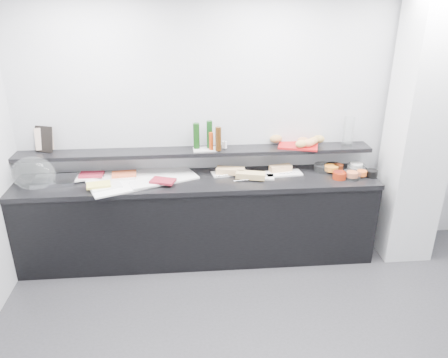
{
  "coord_description": "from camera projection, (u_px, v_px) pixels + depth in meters",
  "views": [
    {
      "loc": [
        -0.77,
        -2.31,
        2.63
      ],
      "look_at": [
        -0.45,
        1.45,
        1.0
      ],
      "focal_mm": 35.0,
      "sensor_mm": 36.0,
      "label": 1
    }
  ],
  "objects": [
    {
      "name": "back_wall",
      "position": [
        263.0,
        126.0,
        4.51
      ],
      "size": [
        5.0,
        0.02,
        2.7
      ],
      "primitive_type": "cube",
      "color": "#B4B6BB",
      "rests_on": "ground"
    },
    {
      "name": "column",
      "position": [
        419.0,
        132.0,
        4.31
      ],
      "size": [
        0.5,
        0.5,
        2.7
      ],
      "primitive_type": "cube",
      "color": "silver",
      "rests_on": "ground"
    },
    {
      "name": "buffet_cabinet",
      "position": [
        198.0,
        221.0,
        4.55
      ],
      "size": [
        3.6,
        0.6,
        0.85
      ],
      "primitive_type": "cube",
      "color": "black",
      "rests_on": "ground"
    },
    {
      "name": "counter_top",
      "position": [
        197.0,
        181.0,
        4.37
      ],
      "size": [
        3.62,
        0.62,
        0.05
      ],
      "primitive_type": "cube",
      "color": "black",
      "rests_on": "buffet_cabinet"
    },
    {
      "name": "wall_shelf",
      "position": [
        196.0,
        152.0,
        4.43
      ],
      "size": [
        3.6,
        0.25,
        0.04
      ],
      "primitive_type": "cube",
      "color": "black",
      "rests_on": "back_wall"
    },
    {
      "name": "cloche_base",
      "position": [
        55.0,
        181.0,
        4.28
      ],
      "size": [
        0.42,
        0.29,
        0.04
      ],
      "primitive_type": "cube",
      "rotation": [
        0.0,
        0.0,
        0.04
      ],
      "color": "silver",
      "rests_on": "counter_top"
    },
    {
      "name": "cloche_dome",
      "position": [
        34.0,
        174.0,
        4.16
      ],
      "size": [
        0.45,
        0.32,
        0.34
      ],
      "primitive_type": "ellipsoid",
      "rotation": [
        0.0,
        0.0,
        -0.11
      ],
      "color": "silver",
      "rests_on": "cloche_base"
    },
    {
      "name": "linen_runner",
      "position": [
        142.0,
        179.0,
        4.35
      ],
      "size": [
        1.15,
        0.86,
        0.01
      ],
      "primitive_type": "cube",
      "rotation": [
        0.0,
        0.0,
        0.4
      ],
      "color": "white",
      "rests_on": "counter_top"
    },
    {
      "name": "platter_meat_a",
      "position": [
        86.0,
        176.0,
        4.38
      ],
      "size": [
        0.39,
        0.32,
        0.01
      ],
      "primitive_type": "cube",
      "rotation": [
        0.0,
        0.0,
        0.33
      ],
      "color": "white",
      "rests_on": "linen_runner"
    },
    {
      "name": "food_meat_a",
      "position": [
        91.0,
        175.0,
        4.37
      ],
      "size": [
        0.23,
        0.15,
        0.02
      ],
      "primitive_type": "cube",
      "rotation": [
        0.0,
        0.0,
        -0.0
      ],
      "color": "maroon",
      "rests_on": "platter_meat_a"
    },
    {
      "name": "platter_salmon",
      "position": [
        120.0,
        176.0,
        4.39
      ],
      "size": [
        0.33,
        0.22,
        0.01
      ],
      "primitive_type": "cube",
      "rotation": [
        0.0,
        0.0,
        -0.01
      ],
      "color": "white",
      "rests_on": "linen_runner"
    },
    {
      "name": "food_salmon",
      "position": [
        124.0,
        174.0,
        4.38
      ],
      "size": [
        0.26,
        0.18,
        0.02
      ],
      "primitive_type": "cube",
      "rotation": [
        0.0,
        0.0,
        0.11
      ],
      "color": "#E3582E",
      "rests_on": "platter_salmon"
    },
    {
      "name": "platter_cheese",
      "position": [
        106.0,
        186.0,
        4.16
      ],
      "size": [
        0.34,
        0.29,
        0.01
      ],
      "primitive_type": "cube",
      "rotation": [
        0.0,
        0.0,
        0.4
      ],
      "color": "white",
      "rests_on": "linen_runner"
    },
    {
      "name": "food_cheese",
      "position": [
        99.0,
        185.0,
        4.14
      ],
      "size": [
        0.25,
        0.18,
        0.02
      ],
      "primitive_type": "cube",
      "rotation": [
        0.0,
        0.0,
        0.21
      ],
      "color": "#F7E660",
      "rests_on": "platter_cheese"
    },
    {
      "name": "platter_meat_b",
      "position": [
        145.0,
        184.0,
        4.2
      ],
      "size": [
        0.32,
        0.26,
        0.01
      ],
      "primitive_type": "cube",
      "rotation": [
        0.0,
        0.0,
        0.33
      ],
      "color": "white",
      "rests_on": "linen_runner"
    },
    {
      "name": "food_meat_b",
      "position": [
        163.0,
        181.0,
        4.22
      ],
      "size": [
        0.27,
        0.22,
        0.02
      ],
      "primitive_type": "cube",
      "rotation": [
        0.0,
        0.0,
        -0.35
      ],
      "color": "maroon",
      "rests_on": "platter_meat_b"
    },
    {
      "name": "sandwich_plate_left",
      "position": [
        230.0,
        173.0,
        4.5
      ],
      "size": [
        0.39,
        0.23,
        0.01
      ],
      "primitive_type": "cube",
      "rotation": [
        0.0,
        0.0,
        0.19
      ],
      "color": "silver",
      "rests_on": "counter_top"
    },
    {
      "name": "sandwich_food_left",
      "position": [
        230.0,
        171.0,
        4.45
      ],
      "size": [
        0.3,
        0.17,
        0.06
      ],
      "primitive_type": "cube",
      "rotation": [
        0.0,
        0.0,
        -0.22
      ],
      "color": "#E3B277",
      "rests_on": "sandwich_plate_left"
    },
    {
      "name": "tongs_left",
      "position": [
        224.0,
        175.0,
        4.4
      ],
      "size": [
        0.16,
        0.05,
        0.01
      ],
      "primitive_type": "cylinder",
      "rotation": [
        0.0,
        1.57,
        0.24
      ],
      "color": "silver",
      "rests_on": "sandwich_plate_left"
    },
    {
      "name": "sandwich_plate_mid",
      "position": [
        258.0,
        177.0,
        4.4
      ],
      "size": [
        0.33,
        0.17,
        0.01
      ],
      "primitive_type": "cube",
      "rotation": [
        0.0,
        0.0,
        -0.12
      ],
      "color": "silver",
      "rests_on": "counter_top"
    },
    {
      "name": "sandwich_food_mid",
      "position": [
        251.0,
        175.0,
        4.34
      ],
      "size": [
        0.31,
        0.18,
        0.06
      ],
      "primitive_type": "cube",
      "rotation": [
        0.0,
        0.0,
        -0.26
      ],
      "color": "tan",
      "rests_on": "sandwich_plate_mid"
    },
    {
      "name": "tongs_mid",
      "position": [
        242.0,
        180.0,
        4.29
      ],
      "size": [
        0.16,
        0.03,
        0.01
      ],
      "primitive_type": "cylinder",
      "rotation": [
        0.0,
        1.57,
        0.12
      ],
      "color": "#AFB0B6",
      "rests_on": "sandwich_plate_mid"
    },
    {
      "name": "sandwich_plate_right",
      "position": [
        283.0,
        173.0,
        4.48
      ],
      "size": [
        0.39,
        0.2,
        0.01
      ],
      "primitive_type": "cube",
      "rotation": [
        0.0,
        0.0,
        0.1
      ],
      "color": "white",
      "rests_on": "counter_top"
    },
    {
      "name": "sandwich_food_right",
      "position": [
        281.0,
        168.0,
        4.52
      ],
      "size": [
        0.24,
        0.13,
        0.06
      ],
      "primitive_type": "cube",
      "rotation": [
        0.0,
        0.0,
        0.21
      ],
      "color": "#E4AF77",
      "rests_on": "sandwich_plate_right"
    },
    {
      "name": "tongs_right",
      "position": [
        287.0,
        173.0,
        4.46
      ],
      "size": [
        0.16,
        0.03,
        0.01
      ],
      "primitive_type": "cylinder",
      "rotation": [
        0.0,
        1.57,
        0.11
      ],
      "color": "silver",
      "rests_on": "sandwich_plate_right"
    },
    {
      "name": "bowl_glass_fruit",
      "position": [
        323.0,
        168.0,
        4.55
      ],
      "size": [
        0.23,
        0.23,
        0.07
      ],
      "primitive_type": "cylinder",
      "rotation": [
        0.0,
        0.0,
        0.21
      ],
      "color": "silver",
      "rests_on": "counter_top"
    },
    {
      "name": "fill_glass_fruit",
      "position": [
        331.0,
        168.0,
        4.51
      ],
      "size": [
        0.18,
        0.18,
        0.05
      ],
      "primitive_type": "cylinder",
      "rotation": [
        0.0,
        0.0,
        -0.37
      ],
      "color": "orange",
      "rests_on": "bowl_glass_fruit"
    },
    {
      "name": "bowl_black_jam",
      "position": [
        333.0,
        167.0,
        4.56
      ],
      "size": [
        0.18,
        0.18,
        0.07
      ],
      "primitive_type": "cylinder",
      "rotation": [
        0.0,
        0.0,
        -0.19
      ],
      "color": "black",
      "rests_on": "counter_top"
    },
    {
      "name": "fill_black_jam",
      "position": [
        338.0,
        167.0,
        4.54
      ],
      "size": [
        0.12,
        0.12,
        0.05
      ],
      "primitive_type": "cylinder",
      "rotation": [
        0.0,
        0.0,
        -0.18
      ],
      "color": "#5D220D",
      "rests_on": "bowl_black_jam"
    },
    {
      "name": "bowl_glass_cream",
      "position": [
        356.0,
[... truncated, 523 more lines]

